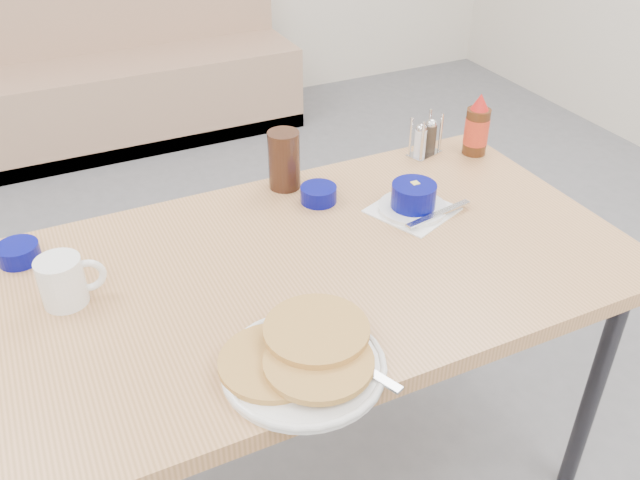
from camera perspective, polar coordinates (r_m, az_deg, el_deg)
name	(u,v)px	position (r m, az deg, el deg)	size (l,w,h in m)	color
booth_bench	(116,75)	(3.90, -16.79, 13.19)	(1.90, 0.56, 1.22)	tan
dining_table	(320,281)	(1.55, -0.04, -3.51)	(1.40, 0.80, 0.76)	tan
pancake_plate	(303,358)	(1.24, -1.40, -9.94)	(0.30, 0.30, 0.05)	white
coffee_mug	(64,280)	(1.46, -20.74, -3.20)	(0.13, 0.09, 0.10)	white
grits_setting	(414,200)	(1.69, 7.89, 3.39)	(0.25, 0.24, 0.08)	white
creamer_bowl	(19,253)	(1.64, -24.04, -1.01)	(0.09, 0.09, 0.04)	#04086A
butter_bowl	(319,194)	(1.72, -0.12, 3.88)	(0.09, 0.09, 0.04)	#04086A
amber_tumbler	(284,160)	(1.76, -3.04, 6.74)	(0.08, 0.08, 0.16)	#311A0F
condiment_caddy	(425,141)	(1.97, 8.85, 8.24)	(0.11, 0.09, 0.12)	silver
syrup_bottle	(477,128)	(1.99, 13.07, 9.17)	(0.07, 0.07, 0.18)	#47230F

